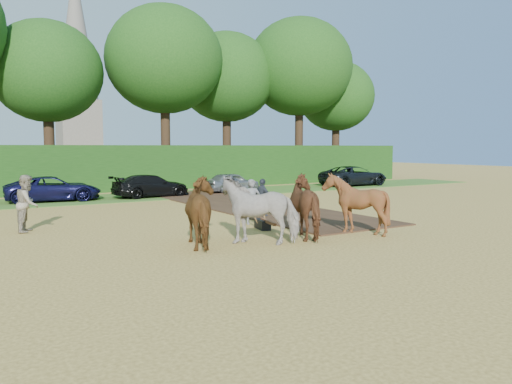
% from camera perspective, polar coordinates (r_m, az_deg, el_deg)
% --- Properties ---
extents(ground, '(120.00, 120.00, 0.00)m').
position_cam_1_polar(ground, '(17.93, 6.27, -4.14)').
color(ground, gold).
rests_on(ground, ground).
extents(earth_strip, '(4.50, 17.00, 0.05)m').
position_cam_1_polar(earth_strip, '(24.50, -1.03, -1.54)').
color(earth_strip, '#472D1C').
rests_on(earth_strip, ground).
extents(grass_verge, '(50.00, 5.00, 0.03)m').
position_cam_1_polar(grass_verge, '(30.13, -10.30, -0.37)').
color(grass_verge, '#38601E').
rests_on(grass_verge, ground).
extents(hedgerow, '(46.00, 1.60, 3.00)m').
position_cam_1_polar(hedgerow, '(34.25, -13.09, 2.73)').
color(hedgerow, '#14380F').
rests_on(hedgerow, ground).
extents(spectator_near, '(1.03, 1.15, 1.96)m').
position_cam_1_polar(spectator_near, '(18.68, -24.66, -1.18)').
color(spectator_near, '#AFA98A').
rests_on(spectator_near, ground).
extents(spectator_far, '(0.52, 0.98, 1.59)m').
position_cam_1_polar(spectator_far, '(20.55, 0.74, -0.68)').
color(spectator_far, '#292E37').
rests_on(spectator_far, ground).
extents(plough_team, '(6.98, 4.89, 2.03)m').
position_cam_1_polar(plough_team, '(15.65, 3.31, -1.76)').
color(plough_team, brown).
rests_on(plough_team, ground).
extents(parked_cars, '(35.62, 3.02, 1.47)m').
position_cam_1_polar(parked_cars, '(30.10, -8.92, 0.93)').
color(parked_cars, silver).
rests_on(parked_cars, ground).
extents(treeline, '(48.70, 10.60, 14.21)m').
position_cam_1_polar(treeline, '(37.30, -17.48, 14.34)').
color(treeline, '#382616').
rests_on(treeline, ground).
extents(church, '(5.20, 5.20, 27.00)m').
position_cam_1_polar(church, '(71.36, -19.79, 13.64)').
color(church, slate).
rests_on(church, ground).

